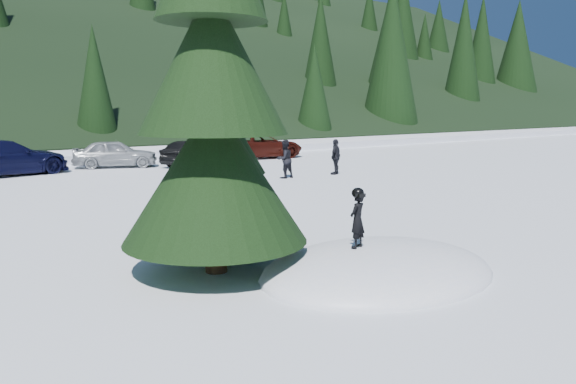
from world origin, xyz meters
TOP-DOWN VIEW (x-y plane):
  - ground at (0.00, 0.00)m, footprint 200.00×200.00m
  - snow_mound at (0.00, 0.00)m, footprint 4.48×3.52m
  - spruce_tall at (-2.20, 1.80)m, footprint 3.20×3.20m
  - spruce_short at (-1.20, 3.20)m, footprint 2.20×2.20m
  - child_skier at (-0.36, 0.17)m, footprint 0.41×0.33m
  - adult_0 at (6.67, 11.43)m, footprint 0.76×0.59m
  - adult_1 at (9.16, 11.10)m, footprint 0.96×0.73m
  - adult_2 at (6.38, 14.24)m, footprint 1.19×1.37m
  - car_3 at (-2.18, 19.23)m, footprint 5.59×3.18m
  - car_4 at (2.75, 19.65)m, footprint 4.19×2.94m
  - car_5 at (6.10, 17.99)m, footprint 3.92×2.72m
  - car_6 at (10.97, 19.40)m, footprint 5.21×2.77m

SIDE VIEW (x-z plane):
  - ground at x=0.00m, z-range 0.00..0.00m
  - snow_mound at x=0.00m, z-range -0.48..0.48m
  - car_5 at x=6.10m, z-range 0.00..1.22m
  - car_4 at x=2.75m, z-range 0.00..1.33m
  - car_6 at x=10.97m, z-range 0.00..1.39m
  - adult_1 at x=9.16m, z-range 0.00..1.52m
  - car_3 at x=-2.18m, z-range 0.00..1.53m
  - adult_0 at x=6.67m, z-range 0.00..1.55m
  - adult_2 at x=6.38m, z-range 0.00..1.84m
  - child_skier at x=-0.36m, z-range 0.48..1.45m
  - spruce_short at x=-1.20m, z-range -0.58..4.79m
  - spruce_tall at x=-2.20m, z-range -0.98..7.62m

